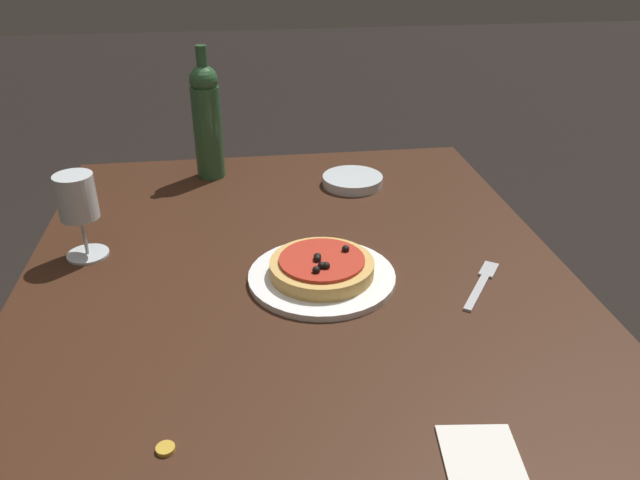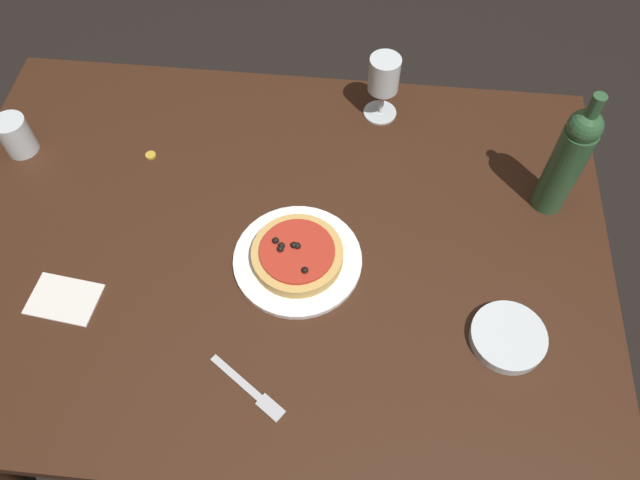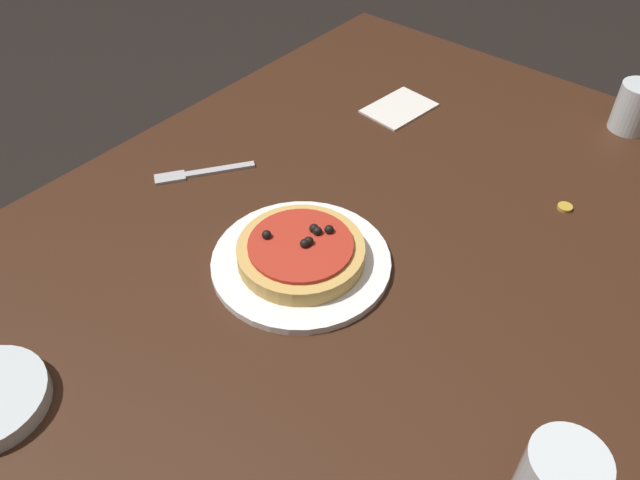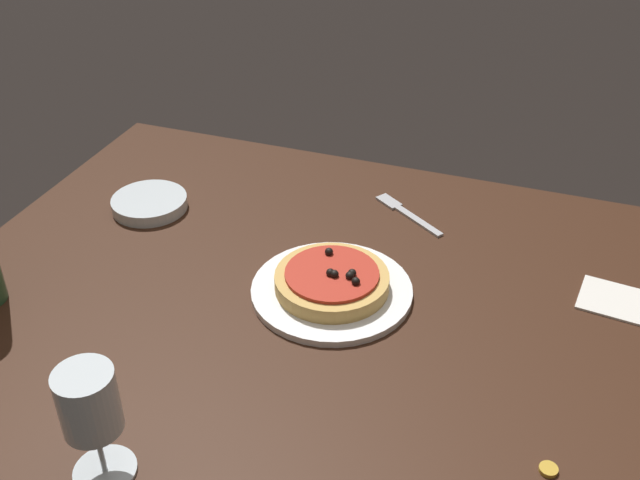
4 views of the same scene
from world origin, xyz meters
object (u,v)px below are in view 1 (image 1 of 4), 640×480
object	(u,v)px
pizza	(322,267)
fork	(482,282)
dining_table	(304,337)
side_bowl	(353,181)
wine_glass	(77,201)
wine_bottle	(207,119)
bottle_cap	(165,449)
dinner_plate	(322,277)

from	to	relation	value
pizza	fork	distance (m)	0.29
dining_table	pizza	bearing A→B (deg)	146.63
dining_table	side_bowl	world-z (taller)	side_bowl
wine_glass	wine_bottle	xyz separation A→B (m)	(-0.38, 0.23, 0.03)
side_bowl	bottle_cap	size ratio (longest dim) A/B	6.06
wine_glass	fork	size ratio (longest dim) A/B	1.08
dining_table	fork	distance (m)	0.33
dinner_plate	bottle_cap	distance (m)	0.45
wine_glass	fork	distance (m)	0.76
wine_glass	fork	bearing A→B (deg)	74.38
side_bowl	dinner_plate	bearing A→B (deg)	-17.65
dinner_plate	wine_bottle	size ratio (longest dim) A/B	0.84
dining_table	bottle_cap	distance (m)	0.38
pizza	bottle_cap	xyz separation A→B (m)	(0.37, -0.25, -0.02)
dinner_plate	bottle_cap	size ratio (longest dim) A/B	11.10
bottle_cap	dining_table	bearing A→B (deg)	146.25
side_bowl	bottle_cap	world-z (taller)	side_bowl
side_bowl	dining_table	bearing A→B (deg)	-19.92
wine_bottle	dining_table	bearing A→B (deg)	15.52
dinner_plate	wine_glass	distance (m)	0.47
dinner_plate	side_bowl	size ratio (longest dim) A/B	1.83
dining_table	side_bowl	bearing A→B (deg)	160.08
wine_bottle	fork	xyz separation A→B (m)	(0.58, 0.49, -0.14)
wine_bottle	bottle_cap	size ratio (longest dim) A/B	13.29
dinner_plate	pizza	world-z (taller)	pizza
wine_glass	bottle_cap	size ratio (longest dim) A/B	6.98
dining_table	side_bowl	size ratio (longest dim) A/B	9.81
dinner_plate	pizza	xyz separation A→B (m)	(0.00, 0.00, 0.02)
pizza	wine_bottle	world-z (taller)	wine_bottle
dinner_plate	wine_glass	world-z (taller)	wine_glass
side_bowl	fork	bearing A→B (deg)	17.57
dinner_plate	pizza	bearing A→B (deg)	6.69
bottle_cap	pizza	bearing A→B (deg)	146.31
fork	wine_glass	bearing A→B (deg)	109.31
dining_table	fork	world-z (taller)	fork
dining_table	pizza	size ratio (longest dim) A/B	7.59
wine_bottle	side_bowl	size ratio (longest dim) A/B	2.19
fork	dinner_plate	bearing A→B (deg)	114.54
side_bowl	fork	world-z (taller)	side_bowl
dinner_plate	wine_glass	bearing A→B (deg)	-108.88
wine_glass	side_bowl	distance (m)	0.64
bottle_cap	side_bowl	bearing A→B (deg)	154.28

